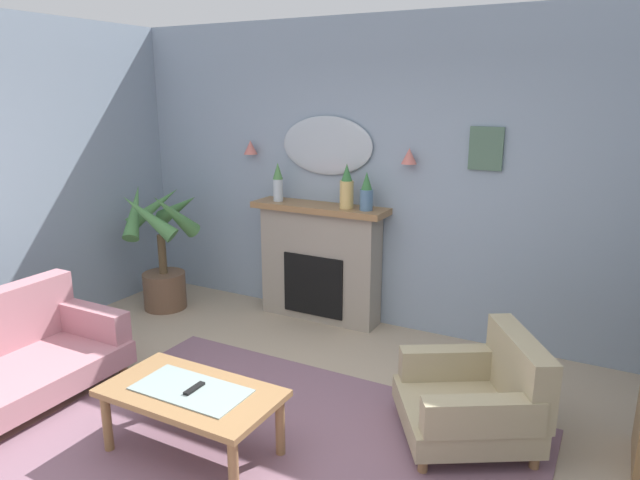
# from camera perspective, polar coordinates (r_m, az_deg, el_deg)

# --- Properties ---
(wall_back) EXTENTS (6.91, 0.10, 2.88)m
(wall_back) POSITION_cam_1_polar(r_m,az_deg,el_deg) (5.31, 8.69, 6.10)
(wall_back) COLOR #8C9EB2
(wall_back) RESTS_ON ground
(patterned_rug) EXTENTS (3.20, 2.40, 0.01)m
(patterned_rug) POSITION_cam_1_polar(r_m,az_deg,el_deg) (3.81, -5.51, -20.89)
(patterned_rug) COLOR #7F5B6B
(patterned_rug) RESTS_ON ground
(fireplace) EXTENTS (1.36, 0.36, 1.16)m
(fireplace) POSITION_cam_1_polar(r_m,az_deg,el_deg) (5.62, -0.04, -2.35)
(fireplace) COLOR gray
(fireplace) RESTS_ON ground
(mantel_vase_right) EXTENTS (0.10, 0.10, 0.38)m
(mantel_vase_right) POSITION_cam_1_polar(r_m,az_deg,el_deg) (5.65, -4.23, 5.84)
(mantel_vase_right) COLOR silver
(mantel_vase_right) RESTS_ON fireplace
(mantel_vase_left) EXTENTS (0.13, 0.13, 0.42)m
(mantel_vase_left) POSITION_cam_1_polar(r_m,az_deg,el_deg) (5.29, 2.68, 5.17)
(mantel_vase_left) COLOR tan
(mantel_vase_left) RESTS_ON fireplace
(mantel_vase_centre) EXTENTS (0.12, 0.12, 0.35)m
(mantel_vase_centre) POSITION_cam_1_polar(r_m,az_deg,el_deg) (5.21, 4.67, 4.70)
(mantel_vase_centre) COLOR #4C7093
(mantel_vase_centre) RESTS_ON fireplace
(wall_mirror) EXTENTS (0.96, 0.06, 0.56)m
(wall_mirror) POSITION_cam_1_polar(r_m,az_deg,el_deg) (5.52, 0.66, 9.41)
(wall_mirror) COLOR #B2BCC6
(wall_sconce_left) EXTENTS (0.14, 0.14, 0.14)m
(wall_sconce_left) POSITION_cam_1_polar(r_m,az_deg,el_deg) (5.93, -6.96, 9.18)
(wall_sconce_left) COLOR #D17066
(wall_sconce_right) EXTENTS (0.14, 0.14, 0.14)m
(wall_sconce_right) POSITION_cam_1_polar(r_m,az_deg,el_deg) (5.15, 8.90, 8.28)
(wall_sconce_right) COLOR #D17066
(framed_picture) EXTENTS (0.28, 0.03, 0.36)m
(framed_picture) POSITION_cam_1_polar(r_m,az_deg,el_deg) (5.02, 16.26, 8.76)
(framed_picture) COLOR #4C6B56
(coffee_table) EXTENTS (1.10, 0.60, 0.45)m
(coffee_table) POSITION_cam_1_polar(r_m,az_deg,el_deg) (3.73, -12.72, -15.16)
(coffee_table) COLOR olive
(coffee_table) RESTS_ON ground
(tv_remote) EXTENTS (0.04, 0.16, 0.02)m
(tv_remote) POSITION_cam_1_polar(r_m,az_deg,el_deg) (3.68, -12.45, -14.32)
(tv_remote) COLOR black
(tv_remote) RESTS_ON coffee_table
(armchair_beside_couch) EXTENTS (1.12, 1.11, 0.71)m
(armchair_beside_couch) POSITION_cam_1_polar(r_m,az_deg,el_deg) (3.96, 15.63, -14.75)
(armchair_beside_couch) COLOR tan
(armchair_beside_couch) RESTS_ON ground
(potted_plant_corner_palm) EXTENTS (0.82, 0.84, 1.32)m
(potted_plant_corner_palm) POSITION_cam_1_polar(r_m,az_deg,el_deg) (6.09, -15.57, -0.89)
(potted_plant_corner_palm) COLOR brown
(potted_plant_corner_palm) RESTS_ON ground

